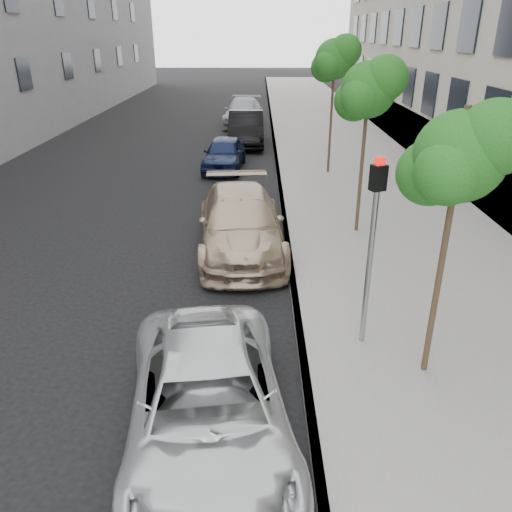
{
  "coord_description": "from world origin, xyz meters",
  "views": [
    {
      "loc": [
        0.38,
        -5.46,
        5.39
      ],
      "look_at": [
        0.33,
        3.14,
        1.5
      ],
      "focal_mm": 35.0,
      "sensor_mm": 36.0,
      "label": 1
    }
  ],
  "objects_px": {
    "tree_near": "(461,157)",
    "sedan_rear": "(243,112)",
    "sedan_blue": "(224,154)",
    "sedan_black": "(246,128)",
    "tree_mid": "(369,90)",
    "signal_pole": "(372,234)",
    "minivan": "(208,405)",
    "tree_far": "(335,59)",
    "suv": "(241,222)"
  },
  "relations": [
    {
      "from": "signal_pole",
      "to": "sedan_rear",
      "type": "distance_m",
      "value": 24.22
    },
    {
      "from": "sedan_rear",
      "to": "minivan",
      "type": "bearing_deg",
      "value": -86.59
    },
    {
      "from": "tree_mid",
      "to": "sedan_blue",
      "type": "distance_m",
      "value": 9.25
    },
    {
      "from": "signal_pole",
      "to": "sedan_blue",
      "type": "xyz_separation_m",
      "value": [
        -3.39,
        13.11,
        -1.6
      ]
    },
    {
      "from": "sedan_rear",
      "to": "sedan_blue",
      "type": "bearing_deg",
      "value": -89.82
    },
    {
      "from": "sedan_rear",
      "to": "tree_mid",
      "type": "bearing_deg",
      "value": -75.46
    },
    {
      "from": "sedan_black",
      "to": "minivan",
      "type": "bearing_deg",
      "value": -91.31
    },
    {
      "from": "sedan_blue",
      "to": "minivan",
      "type": "bearing_deg",
      "value": -82.96
    },
    {
      "from": "suv",
      "to": "sedan_black",
      "type": "distance_m",
      "value": 13.63
    },
    {
      "from": "signal_pole",
      "to": "sedan_black",
      "type": "xyz_separation_m",
      "value": [
        -2.59,
        18.17,
        -1.44
      ]
    },
    {
      "from": "tree_mid",
      "to": "sedan_blue",
      "type": "xyz_separation_m",
      "value": [
        -4.31,
        7.47,
        -3.34
      ]
    },
    {
      "from": "tree_far",
      "to": "minivan",
      "type": "height_order",
      "value": "tree_far"
    },
    {
      "from": "sedan_blue",
      "to": "tree_near",
      "type": "bearing_deg",
      "value": -68.65
    },
    {
      "from": "tree_near",
      "to": "signal_pole",
      "type": "height_order",
      "value": "tree_near"
    },
    {
      "from": "sedan_blue",
      "to": "tree_far",
      "type": "bearing_deg",
      "value": -8.48
    },
    {
      "from": "tree_mid",
      "to": "sedan_rear",
      "type": "xyz_separation_m",
      "value": [
        -3.81,
        18.36,
        -3.22
      ]
    },
    {
      "from": "tree_near",
      "to": "minivan",
      "type": "xyz_separation_m",
      "value": [
        -3.54,
        -1.52,
        -3.12
      ]
    },
    {
      "from": "tree_mid",
      "to": "minivan",
      "type": "distance_m",
      "value": 9.39
    },
    {
      "from": "suv",
      "to": "sedan_rear",
      "type": "bearing_deg",
      "value": 86.88
    },
    {
      "from": "tree_far",
      "to": "sedan_blue",
      "type": "height_order",
      "value": "tree_far"
    },
    {
      "from": "tree_mid",
      "to": "sedan_black",
      "type": "distance_m",
      "value": 13.4
    },
    {
      "from": "tree_near",
      "to": "sedan_rear",
      "type": "bearing_deg",
      "value": 98.7
    },
    {
      "from": "tree_near",
      "to": "minivan",
      "type": "distance_m",
      "value": 4.96
    },
    {
      "from": "sedan_blue",
      "to": "sedan_black",
      "type": "height_order",
      "value": "sedan_black"
    },
    {
      "from": "tree_mid",
      "to": "tree_far",
      "type": "xyz_separation_m",
      "value": [
        0.0,
        6.5,
        0.42
      ]
    },
    {
      "from": "signal_pole",
      "to": "sedan_black",
      "type": "bearing_deg",
      "value": 75.97
    },
    {
      "from": "tree_far",
      "to": "tree_near",
      "type": "bearing_deg",
      "value": -90.0
    },
    {
      "from": "tree_near",
      "to": "tree_mid",
      "type": "relative_size",
      "value": 0.94
    },
    {
      "from": "tree_far",
      "to": "sedan_rear",
      "type": "bearing_deg",
      "value": 107.79
    },
    {
      "from": "sedan_blue",
      "to": "sedan_black",
      "type": "xyz_separation_m",
      "value": [
        0.8,
        5.06,
        0.16
      ]
    },
    {
      "from": "tree_near",
      "to": "signal_pole",
      "type": "xyz_separation_m",
      "value": [
        -0.92,
        0.86,
        -1.51
      ]
    },
    {
      "from": "tree_mid",
      "to": "sedan_blue",
      "type": "relative_size",
      "value": 1.21
    },
    {
      "from": "sedan_black",
      "to": "suv",
      "type": "bearing_deg",
      "value": -90.45
    },
    {
      "from": "signal_pole",
      "to": "sedan_rear",
      "type": "xyz_separation_m",
      "value": [
        -2.88,
        24.0,
        -1.48
      ]
    },
    {
      "from": "tree_mid",
      "to": "minivan",
      "type": "height_order",
      "value": "tree_mid"
    },
    {
      "from": "signal_pole",
      "to": "minivan",
      "type": "distance_m",
      "value": 3.89
    },
    {
      "from": "sedan_blue",
      "to": "sedan_rear",
      "type": "relative_size",
      "value": 0.72
    },
    {
      "from": "minivan",
      "to": "suv",
      "type": "relative_size",
      "value": 0.89
    },
    {
      "from": "minivan",
      "to": "suv",
      "type": "height_order",
      "value": "suv"
    },
    {
      "from": "signal_pole",
      "to": "sedan_rear",
      "type": "bearing_deg",
      "value": 74.71
    },
    {
      "from": "minivan",
      "to": "tree_far",
      "type": "bearing_deg",
      "value": 68.4
    },
    {
      "from": "tree_near",
      "to": "sedan_black",
      "type": "relative_size",
      "value": 0.89
    },
    {
      "from": "tree_far",
      "to": "sedan_blue",
      "type": "distance_m",
      "value": 5.8
    },
    {
      "from": "sedan_blue",
      "to": "suv",
      "type": "bearing_deg",
      "value": -79.25
    },
    {
      "from": "tree_mid",
      "to": "signal_pole",
      "type": "relative_size",
      "value": 1.38
    },
    {
      "from": "tree_near",
      "to": "sedan_rear",
      "type": "height_order",
      "value": "tree_near"
    },
    {
      "from": "tree_mid",
      "to": "signal_pole",
      "type": "xyz_separation_m",
      "value": [
        -0.92,
        -5.64,
        -1.74
      ]
    },
    {
      "from": "tree_far",
      "to": "suv",
      "type": "relative_size",
      "value": 0.97
    },
    {
      "from": "tree_near",
      "to": "tree_mid",
      "type": "xyz_separation_m",
      "value": [
        0.0,
        6.5,
        0.23
      ]
    },
    {
      "from": "sedan_blue",
      "to": "tree_mid",
      "type": "bearing_deg",
      "value": -55.81
    }
  ]
}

